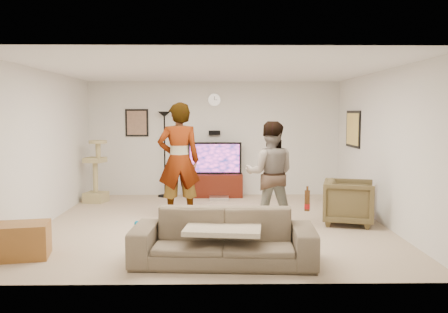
{
  "coord_description": "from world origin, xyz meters",
  "views": [
    {
      "loc": [
        0.05,
        -7.59,
        1.81
      ],
      "look_at": [
        0.17,
        0.2,
        1.09
      ],
      "focal_mm": 37.68,
      "sensor_mm": 36.0,
      "label": 1
    }
  ],
  "objects_px": {
    "cat_tree": "(95,171)",
    "armchair": "(349,202)",
    "beer_bottle": "(307,201)",
    "person_left": "(179,161)",
    "side_table": "(22,241)",
    "floor_lamp": "(165,154)",
    "tv_stand": "(215,185)",
    "tv": "(215,158)",
    "sofa": "(223,237)",
    "person_right": "(270,174)"
  },
  "relations": [
    {
      "from": "armchair",
      "to": "sofa",
      "type": "bearing_deg",
      "value": 149.28
    },
    {
      "from": "cat_tree",
      "to": "beer_bottle",
      "type": "relative_size",
      "value": 5.09
    },
    {
      "from": "person_left",
      "to": "armchair",
      "type": "bearing_deg",
      "value": 159.64
    },
    {
      "from": "cat_tree",
      "to": "side_table",
      "type": "xyz_separation_m",
      "value": [
        0.02,
        -3.71,
        -0.42
      ]
    },
    {
      "from": "tv",
      "to": "sofa",
      "type": "bearing_deg",
      "value": -88.4
    },
    {
      "from": "tv",
      "to": "person_left",
      "type": "distance_m",
      "value": 2.15
    },
    {
      "from": "tv_stand",
      "to": "person_left",
      "type": "bearing_deg",
      "value": -106.46
    },
    {
      "from": "cat_tree",
      "to": "beer_bottle",
      "type": "xyz_separation_m",
      "value": [
        3.56,
        -3.96,
        0.13
      ]
    },
    {
      "from": "cat_tree",
      "to": "person_right",
      "type": "bearing_deg",
      "value": -31.64
    },
    {
      "from": "floor_lamp",
      "to": "cat_tree",
      "type": "xyz_separation_m",
      "value": [
        -1.34,
        -0.63,
        -0.28
      ]
    },
    {
      "from": "tv",
      "to": "sofa",
      "type": "relative_size",
      "value": 0.53
    },
    {
      "from": "tv",
      "to": "side_table",
      "type": "xyz_separation_m",
      "value": [
        -2.4,
        -4.3,
        -0.63
      ]
    },
    {
      "from": "beer_bottle",
      "to": "armchair",
      "type": "height_order",
      "value": "beer_bottle"
    },
    {
      "from": "person_right",
      "to": "side_table",
      "type": "xyz_separation_m",
      "value": [
        -3.31,
        -1.66,
        -0.62
      ]
    },
    {
      "from": "tv_stand",
      "to": "person_right",
      "type": "xyz_separation_m",
      "value": [
        0.9,
        -2.64,
        0.59
      ]
    },
    {
      "from": "tv_stand",
      "to": "tv",
      "type": "bearing_deg",
      "value": 0.0
    },
    {
      "from": "cat_tree",
      "to": "armchair",
      "type": "bearing_deg",
      "value": -23.17
    },
    {
      "from": "floor_lamp",
      "to": "armchair",
      "type": "bearing_deg",
      "value": -38.46
    },
    {
      "from": "tv_stand",
      "to": "sofa",
      "type": "height_order",
      "value": "sofa"
    },
    {
      "from": "tv_stand",
      "to": "tv",
      "type": "height_order",
      "value": "tv"
    },
    {
      "from": "tv_stand",
      "to": "side_table",
      "type": "distance_m",
      "value": 4.92
    },
    {
      "from": "person_right",
      "to": "beer_bottle",
      "type": "distance_m",
      "value": 1.93
    },
    {
      "from": "person_left",
      "to": "armchair",
      "type": "xyz_separation_m",
      "value": [
        2.81,
        -0.51,
        -0.63
      ]
    },
    {
      "from": "armchair",
      "to": "person_right",
      "type": "bearing_deg",
      "value": 108.7
    },
    {
      "from": "sofa",
      "to": "beer_bottle",
      "type": "bearing_deg",
      "value": 3.5
    },
    {
      "from": "tv_stand",
      "to": "armchair",
      "type": "distance_m",
      "value": 3.38
    },
    {
      "from": "tv_stand",
      "to": "person_right",
      "type": "height_order",
      "value": "person_right"
    },
    {
      "from": "cat_tree",
      "to": "beer_bottle",
      "type": "bearing_deg",
      "value": -48.07
    },
    {
      "from": "floor_lamp",
      "to": "person_right",
      "type": "distance_m",
      "value": 3.34
    },
    {
      "from": "person_left",
      "to": "beer_bottle",
      "type": "height_order",
      "value": "person_left"
    },
    {
      "from": "armchair",
      "to": "tv",
      "type": "bearing_deg",
      "value": 56.29
    },
    {
      "from": "cat_tree",
      "to": "side_table",
      "type": "height_order",
      "value": "cat_tree"
    },
    {
      "from": "armchair",
      "to": "side_table",
      "type": "bearing_deg",
      "value": 126.22
    },
    {
      "from": "floor_lamp",
      "to": "cat_tree",
      "type": "height_order",
      "value": "floor_lamp"
    },
    {
      "from": "person_left",
      "to": "beer_bottle",
      "type": "relative_size",
      "value": 7.98
    },
    {
      "from": "floor_lamp",
      "to": "sofa",
      "type": "xyz_separation_m",
      "value": [
        1.21,
        -4.59,
        -0.6
      ]
    },
    {
      "from": "floor_lamp",
      "to": "side_table",
      "type": "xyz_separation_m",
      "value": [
        -1.32,
        -4.34,
        -0.7
      ]
    },
    {
      "from": "beer_bottle",
      "to": "floor_lamp",
      "type": "bearing_deg",
      "value": 115.77
    },
    {
      "from": "tv",
      "to": "side_table",
      "type": "relative_size",
      "value": 1.77
    },
    {
      "from": "side_table",
      "to": "person_left",
      "type": "bearing_deg",
      "value": 51.32
    },
    {
      "from": "cat_tree",
      "to": "sofa",
      "type": "height_order",
      "value": "cat_tree"
    },
    {
      "from": "floor_lamp",
      "to": "beer_bottle",
      "type": "height_order",
      "value": "floor_lamp"
    },
    {
      "from": "tv",
      "to": "floor_lamp",
      "type": "height_order",
      "value": "floor_lamp"
    },
    {
      "from": "tv_stand",
      "to": "cat_tree",
      "type": "bearing_deg",
      "value": -166.48
    },
    {
      "from": "tv_stand",
      "to": "sofa",
      "type": "bearing_deg",
      "value": -88.4
    },
    {
      "from": "tv_stand",
      "to": "person_right",
      "type": "bearing_deg",
      "value": -71.08
    },
    {
      "from": "floor_lamp",
      "to": "sofa",
      "type": "height_order",
      "value": "floor_lamp"
    },
    {
      "from": "floor_lamp",
      "to": "side_table",
      "type": "bearing_deg",
      "value": -106.92
    },
    {
      "from": "tv_stand",
      "to": "side_table",
      "type": "bearing_deg",
      "value": -119.22
    },
    {
      "from": "beer_bottle",
      "to": "side_table",
      "type": "xyz_separation_m",
      "value": [
        -3.54,
        0.25,
        -0.55
      ]
    }
  ]
}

